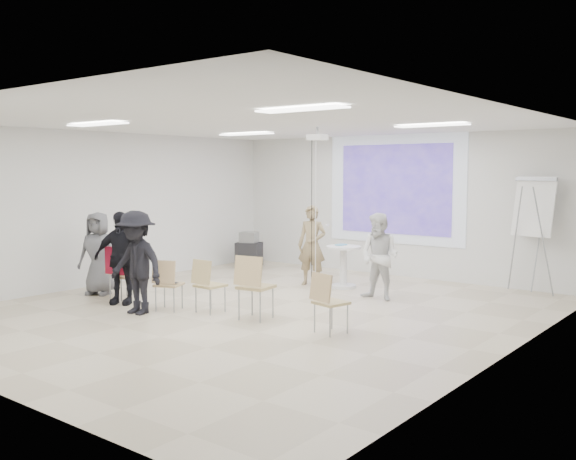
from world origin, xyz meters
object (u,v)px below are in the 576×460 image
Objects in this scene: chair_left_mid at (126,273)px; chair_right_far at (327,298)px; flipchart_easel at (534,208)px; chair_right_inner at (253,282)px; player_right at (380,252)px; chair_far_left at (120,268)px; audience_outer at (98,248)px; audience_mid at (136,256)px; laptop at (170,282)px; pedestal_table at (343,264)px; chair_left_inner at (167,281)px; audience_left at (120,251)px; chair_center at (207,281)px; player_left at (312,240)px; av_cart at (249,251)px.

chair_right_far reaches higher than chair_left_mid.
chair_right_inner is at bearing -106.36° from flipchart_easel.
player_right is 1.83× the size of chair_far_left.
audience_outer reaches higher than chair_right_far.
player_right is 3.02m from flipchart_easel.
chair_right_far is 3.20m from audience_mid.
flipchart_easel reaches higher than laptop.
chair_right_inner is (0.41, -3.10, 0.12)m from pedestal_table.
chair_right_far is 0.46× the size of audience_mid.
audience_left reaches higher than chair_left_inner.
flipchart_easel is at bearing 27.76° from chair_left_inner.
chair_center is at bearing -3.56° from chair_left_mid.
player_left is 1.06× the size of player_right.
chair_right_far is 4.90m from audience_outer.
chair_right_far is at bearing -21.55° from audience_left.
flipchart_easel is at bearing 28.31° from pedestal_table.
audience_mid reaches higher than chair_right_far.
chair_left_mid is at bearing -131.76° from player_left.
chair_right_inner is at bearing -68.01° from av_cart.
chair_center is 0.67m from laptop.
chair_left_inner is at bearing -116.40° from flipchart_easel.
av_cart is at bearing 74.47° from audience_left.
av_cart is (-2.05, 4.23, -0.07)m from laptop.
av_cart is (-2.53, 1.00, -0.51)m from player_left.
chair_left_mid is at bearing -97.72° from av_cart.
audience_left is at bearing 155.35° from audience_mid.
audience_outer is at bearing -109.71° from av_cart.
chair_right_far is at bearing -92.66° from flipchart_easel.
chair_center is (-0.49, -3.18, 0.05)m from pedestal_table.
player_left is 2.09× the size of chair_right_far.
chair_right_far is at bearing -73.65° from player_right.
player_right is 5.50× the size of laptop.
chair_far_left is at bearing 175.45° from chair_right_inner.
chair_center is 1.17m from audience_mid.
chair_left_inner is 0.10m from laptop.
chair_center reaches higher than chair_left_mid.
chair_left_mid is 0.40× the size of flipchart_easel.
chair_left_mid is at bearing -22.66° from laptop.
chair_center is 1.01× the size of chair_right_far.
chair_right_inner reaches higher than pedestal_table.
chair_far_left is 1.07× the size of chair_right_far.
player_right is at bearing 50.34° from audience_mid.
flipchart_easel is at bearing 13.81° from audience_outer.
chair_far_left is 7.49m from flipchart_easel.
chair_right_far is 0.51× the size of audience_outer.
chair_right_inner is (2.65, 0.29, 0.08)m from chair_left_mid.
audience_outer is (-0.67, 0.04, 0.30)m from chair_far_left.
audience_mid reaches higher than pedestal_table.
chair_center is (0.16, -3.03, -0.38)m from player_left.
chair_right_inner is 0.47× the size of flipchart_easel.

